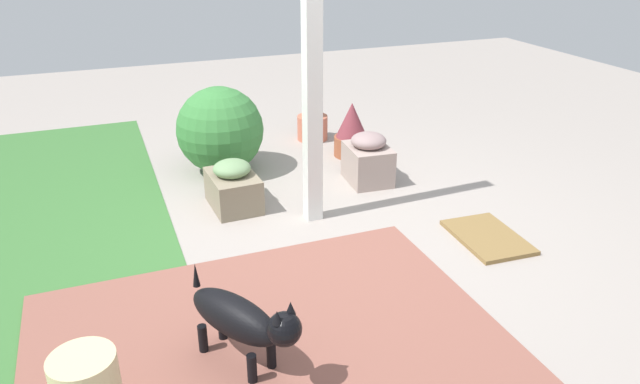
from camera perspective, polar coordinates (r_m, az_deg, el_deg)
ground_plane at (r=4.13m, az=1.09°, el=-4.27°), size 12.00×12.00×0.00m
brick_path at (r=3.17m, az=-4.93°, el=-14.18°), size 1.80×2.40×0.02m
porch_pillar at (r=4.00m, az=-0.77°, el=13.07°), size 0.11×0.11×2.39m
stone_planter_nearest at (r=4.94m, az=4.61°, el=3.14°), size 0.45×0.36×0.43m
stone_planter_mid at (r=4.53m, az=-8.32°, el=0.52°), size 0.49×0.36×0.38m
round_shrub at (r=5.16m, az=-9.55°, el=5.87°), size 0.74×0.74×0.74m
terracotta_pot_spiky at (r=5.49m, az=3.04°, el=5.87°), size 0.32×0.32×0.50m
terracotta_pot_tall at (r=5.91m, az=-0.73°, el=7.25°), size 0.30×0.30×0.67m
dog at (r=2.90m, az=-7.53°, el=-12.00°), size 0.65×0.46×0.47m
doormat at (r=4.25m, az=15.76°, el=-4.18°), size 0.62×0.44×0.03m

